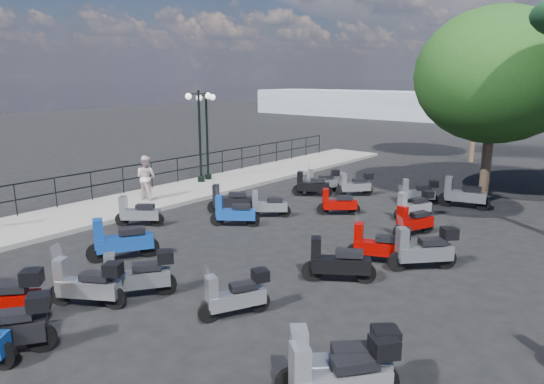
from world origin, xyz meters
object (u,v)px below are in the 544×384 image
Objects in this scene: lamp_post_1 at (207,130)px; broadleaf_tree at (495,76)px; scooter_11 at (338,204)px; scooter_7 at (87,285)px; scooter_4 at (311,186)px; scooter_17 at (418,192)px; scooter_22 at (413,222)px; scooter_14 at (138,276)px; scooter_16 at (414,206)px; scooter_28 at (424,250)px; pedestrian_far at (146,177)px; scooter_3 at (234,213)px; scooter_15 at (337,263)px; scooter_26 at (339,365)px; scooter_8 at (121,241)px; pine_2 at (481,53)px; scooter_5 at (322,181)px; lamp_post_2 at (200,130)px; scooter_23 at (463,195)px; scooter_21 at (379,245)px; scooter_20 at (236,296)px; scooter_9 at (268,205)px; scooter_13 at (0,328)px; scooter_31 at (355,185)px; scooter_10 at (230,201)px; scooter_2 at (138,213)px; scooter_19 at (340,378)px.

lamp_post_1 is 11.78m from broadleaf_tree.
scooter_7 is at bearing 138.36° from scooter_11.
scooter_4 reaches higher than scooter_17.
scooter_11 is at bearing 13.59° from scooter_22.
scooter_14 is 9.75m from scooter_16.
scooter_11 is 5.13m from scooter_28.
pedestrian_far is 6.43m from scooter_4.
scooter_7 reaches higher than scooter_3.
scooter_26 reaches higher than scooter_15.
scooter_26 is (7.38, -1.16, 0.05)m from scooter_8.
scooter_5 is at bearing -101.19° from pine_2.
lamp_post_2 is at bearing 34.33° from scooter_16.
scooter_21 is at bearing 168.44° from scooter_23.
scooter_21 reaches higher than scooter_20.
scooter_3 is 0.96× the size of scooter_28.
pedestrian_far is 1.23× the size of scooter_3.
scooter_13 is (2.00, -9.38, 0.12)m from scooter_9.
scooter_26 is 12.79m from scooter_31.
scooter_17 is 4.98m from broadleaf_tree.
scooter_22 is at bearing -96.89° from scooter_8.
pedestrian_far is 1.14× the size of scooter_14.
scooter_8 is (-1.79, 1.98, 0.01)m from scooter_7.
scooter_8 is 2.46m from scooter_14.
scooter_14 is at bearing 167.71° from scooter_10.
lamp_post_1 is 0.98× the size of lamp_post_2.
scooter_31 is (3.29, 7.95, 0.03)m from scooter_2.
scooter_14 is (0.16, -8.27, 0.09)m from scooter_11.
scooter_14 is 11.57m from scooter_17.
scooter_11 is at bearing -77.56° from scooter_2.
scooter_11 is at bearing 173.47° from scooter_5.
scooter_10 is at bearing -61.84° from scooter_2.
scooter_3 is 6.17m from scooter_7.
scooter_2 is at bearing -40.07° from lamp_post_2.
lamp_post_2 is 2.38× the size of scooter_8.
scooter_15 is 10.80m from broadleaf_tree.
scooter_8 is (2.16, -2.04, 0.08)m from scooter_2.
scooter_15 is (3.29, 4.37, -0.02)m from scooter_7.
scooter_22 is at bearing 141.37° from scooter_16.
scooter_21 is (-2.26, 5.51, -0.05)m from scooter_19.
pedestrian_far is 9.67m from scooter_15.
scooter_2 is 8.59m from scooter_22.
lamp_post_1 is at bearing 26.63° from scooter_9.
scooter_17 is 12.51m from scooter_19.
scooter_23 is at bearing -73.64° from pine_2.
scooter_7 reaches higher than scooter_17.
scooter_7 is at bearing 133.47° from scooter_31.
lamp_post_1 is 0.56× the size of pine_2.
scooter_2 is 6.69m from scooter_11.
scooter_31 is (-3.89, 3.24, 0.03)m from scooter_22.
scooter_31 reaches higher than scooter_20.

